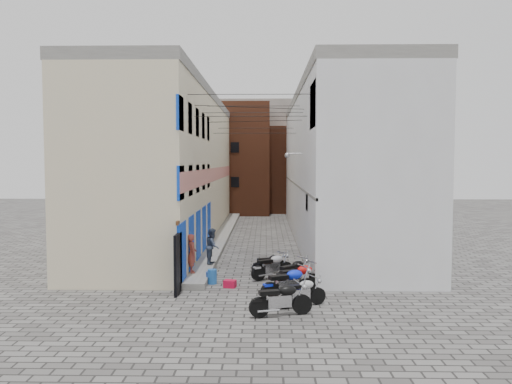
# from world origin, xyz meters

# --- Properties ---
(ground) EXTENTS (90.00, 90.00, 0.00)m
(ground) POSITION_xyz_m (0.00, 0.00, 0.00)
(ground) COLOR #4F4C4A
(ground) RESTS_ON ground
(plinth) EXTENTS (0.90, 26.00, 0.25)m
(plinth) POSITION_xyz_m (-2.05, 13.00, 0.12)
(plinth) COLOR slate
(plinth) RESTS_ON ground
(building_left) EXTENTS (5.10, 27.00, 9.00)m
(building_left) POSITION_xyz_m (-4.98, 12.95, 4.50)
(building_left) COLOR beige
(building_left) RESTS_ON ground
(building_right) EXTENTS (5.94, 26.00, 9.00)m
(building_right) POSITION_xyz_m (5.00, 13.00, 4.51)
(building_right) COLOR white
(building_right) RESTS_ON ground
(building_far_brick_left) EXTENTS (6.00, 6.00, 10.00)m
(building_far_brick_left) POSITION_xyz_m (-2.00, 28.00, 5.00)
(building_far_brick_left) COLOR brown
(building_far_brick_left) RESTS_ON ground
(building_far_brick_right) EXTENTS (5.00, 6.00, 8.00)m
(building_far_brick_right) POSITION_xyz_m (3.00, 30.00, 4.00)
(building_far_brick_right) COLOR brown
(building_far_brick_right) RESTS_ON ground
(building_far_concrete) EXTENTS (8.00, 5.00, 11.00)m
(building_far_concrete) POSITION_xyz_m (0.00, 34.00, 5.50)
(building_far_concrete) COLOR slate
(building_far_concrete) RESTS_ON ground
(far_shopfront) EXTENTS (2.00, 0.30, 2.40)m
(far_shopfront) POSITION_xyz_m (0.00, 25.20, 1.20)
(far_shopfront) COLOR black
(far_shopfront) RESTS_ON ground
(overhead_wires) EXTENTS (5.80, 13.02, 1.32)m
(overhead_wires) POSITION_xyz_m (0.00, 7.64, 7.12)
(overhead_wires) COLOR black
(overhead_wires) RESTS_ON ground
(motorcycle_a) EXTENTS (2.12, 1.14, 1.17)m
(motorcycle_a) POSITION_xyz_m (1.14, -2.99, 0.59)
(motorcycle_a) COLOR black
(motorcycle_a) RESTS_ON ground
(motorcycle_b) EXTENTS (1.90, 1.29, 1.06)m
(motorcycle_b) POSITION_xyz_m (1.84, -1.96, 0.53)
(motorcycle_b) COLOR #B5B6BA
(motorcycle_b) RESTS_ON ground
(motorcycle_c) EXTENTS (2.22, 1.54, 1.24)m
(motorcycle_c) POSITION_xyz_m (1.47, -1.08, 0.62)
(motorcycle_c) COLOR #0E26DB
(motorcycle_c) RESTS_ON ground
(motorcycle_d) EXTENTS (2.18, 1.51, 1.21)m
(motorcycle_d) POSITION_xyz_m (1.90, -0.19, 0.61)
(motorcycle_d) COLOR red
(motorcycle_d) RESTS_ON ground
(motorcycle_e) EXTENTS (1.84, 1.77, 1.12)m
(motorcycle_e) POSITION_xyz_m (1.77, 0.95, 0.56)
(motorcycle_e) COLOR black
(motorcycle_e) RESTS_ON ground
(motorcycle_f) EXTENTS (2.00, 1.63, 1.15)m
(motorcycle_f) POSITION_xyz_m (0.94, 1.95, 0.58)
(motorcycle_f) COLOR #A7A6AB
(motorcycle_f) RESTS_ON ground
(motorcycle_g) EXTENTS (1.77, 1.09, 0.98)m
(motorcycle_g) POSITION_xyz_m (0.87, 2.85, 0.49)
(motorcycle_g) COLOR black
(motorcycle_g) RESTS_ON ground
(person_a) EXTENTS (0.53, 0.67, 1.59)m
(person_a) POSITION_xyz_m (-2.35, 1.91, 1.04)
(person_a) COLOR #994137
(person_a) RESTS_ON plinth
(person_b) EXTENTS (0.64, 0.80, 1.58)m
(person_b) POSITION_xyz_m (-1.70, 3.70, 1.04)
(person_b) COLOR #3A4457
(person_b) RESTS_ON plinth
(water_jug_near) EXTENTS (0.45, 0.45, 0.57)m
(water_jug_near) POSITION_xyz_m (-1.43, 1.06, 0.28)
(water_jug_near) COLOR blue
(water_jug_near) RESTS_ON ground
(water_jug_far) EXTENTS (0.37, 0.37, 0.46)m
(water_jug_far) POSITION_xyz_m (-1.55, 1.17, 0.23)
(water_jug_far) COLOR #204AA3
(water_jug_far) RESTS_ON ground
(red_crate) EXTENTS (0.51, 0.42, 0.28)m
(red_crate) POSITION_xyz_m (-0.70, 0.50, 0.14)
(red_crate) COLOR #BE0D32
(red_crate) RESTS_ON ground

